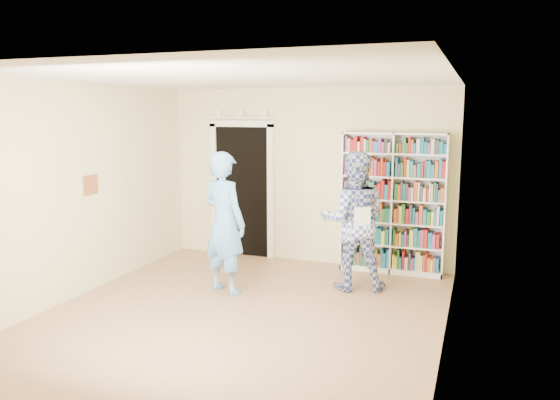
% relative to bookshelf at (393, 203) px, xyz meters
% --- Properties ---
extents(floor, '(5.00, 5.00, 0.00)m').
position_rel_bookshelf_xyz_m(floor, '(-1.35, -2.34, -1.03)').
color(floor, '#9E724C').
rests_on(floor, ground).
extents(ceiling, '(5.00, 5.00, 0.00)m').
position_rel_bookshelf_xyz_m(ceiling, '(-1.35, -2.34, 1.67)').
color(ceiling, white).
rests_on(ceiling, wall_back).
extents(wall_back, '(4.50, 0.00, 4.50)m').
position_rel_bookshelf_xyz_m(wall_back, '(-1.35, 0.16, 0.32)').
color(wall_back, beige).
rests_on(wall_back, floor).
extents(wall_left, '(0.00, 5.00, 5.00)m').
position_rel_bookshelf_xyz_m(wall_left, '(-3.60, -2.34, 0.32)').
color(wall_left, beige).
rests_on(wall_left, floor).
extents(wall_right, '(0.00, 5.00, 5.00)m').
position_rel_bookshelf_xyz_m(wall_right, '(0.90, -2.34, 0.32)').
color(wall_right, beige).
rests_on(wall_right, floor).
extents(bookshelf, '(1.49, 0.28, 2.04)m').
position_rel_bookshelf_xyz_m(bookshelf, '(0.00, 0.00, 0.00)').
color(bookshelf, white).
rests_on(bookshelf, floor).
extents(doorway, '(1.10, 0.08, 2.43)m').
position_rel_bookshelf_xyz_m(doorway, '(-2.45, 0.13, 0.15)').
color(doorway, black).
rests_on(doorway, floor).
extents(wall_art, '(0.03, 0.25, 0.25)m').
position_rel_bookshelf_xyz_m(wall_art, '(-3.58, -2.14, 0.37)').
color(wall_art, brown).
rests_on(wall_art, wall_left).
extents(man_blue, '(0.79, 0.65, 1.84)m').
position_rel_bookshelf_xyz_m(man_blue, '(-1.89, -1.67, -0.11)').
color(man_blue, '#609FD6').
rests_on(man_blue, floor).
extents(man_plaid, '(1.05, 0.92, 1.84)m').
position_rel_bookshelf_xyz_m(man_plaid, '(-0.37, -0.95, -0.12)').
color(man_plaid, '#2F4090').
rests_on(man_plaid, floor).
extents(paper_sheet, '(0.19, 0.10, 0.30)m').
position_rel_bookshelf_xyz_m(paper_sheet, '(-0.20, -1.21, -0.03)').
color(paper_sheet, white).
rests_on(paper_sheet, man_plaid).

